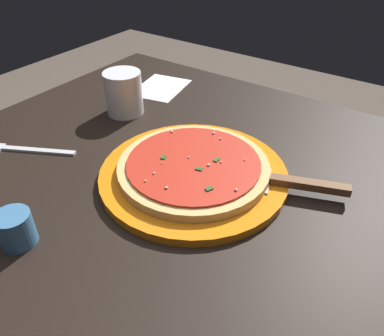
% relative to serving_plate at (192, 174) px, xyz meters
% --- Properties ---
extents(restaurant_table, '(1.04, 0.94, 0.73)m').
position_rel_serving_plate_xyz_m(restaurant_table, '(-0.00, 0.04, -0.13)').
color(restaurant_table, black).
rests_on(restaurant_table, ground_plane).
extents(serving_plate, '(0.33, 0.33, 0.02)m').
position_rel_serving_plate_xyz_m(serving_plate, '(0.00, 0.00, 0.00)').
color(serving_plate, orange).
rests_on(serving_plate, restaurant_table).
extents(pizza, '(0.27, 0.27, 0.02)m').
position_rel_serving_plate_xyz_m(pizza, '(-0.00, -0.00, 0.02)').
color(pizza, '#DBB26B').
rests_on(pizza, serving_plate).
extents(pizza_server, '(0.22, 0.12, 0.01)m').
position_rel_serving_plate_xyz_m(pizza_server, '(-0.15, -0.06, 0.01)').
color(pizza_server, silver).
rests_on(pizza_server, serving_plate).
extents(cup_tall_drink, '(0.08, 0.08, 0.10)m').
position_rel_serving_plate_xyz_m(cup_tall_drink, '(0.27, -0.12, 0.04)').
color(cup_tall_drink, silver).
rests_on(cup_tall_drink, restaurant_table).
extents(cup_small_sauce, '(0.05, 0.05, 0.05)m').
position_rel_serving_plate_xyz_m(cup_small_sauce, '(0.12, 0.27, 0.02)').
color(cup_small_sauce, teal).
rests_on(cup_small_sauce, restaurant_table).
extents(napkin_folded_right, '(0.14, 0.17, 0.00)m').
position_rel_serving_plate_xyz_m(napkin_folded_right, '(0.29, -0.27, -0.01)').
color(napkin_folded_right, white).
rests_on(napkin_folded_right, restaurant_table).
extents(fork, '(0.17, 0.10, 0.00)m').
position_rel_serving_plate_xyz_m(fork, '(0.32, 0.12, -0.01)').
color(fork, silver).
rests_on(fork, restaurant_table).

